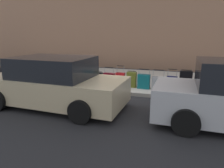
{
  "coord_description": "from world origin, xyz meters",
  "views": [
    {
      "loc": [
        -2.4,
        7.13,
        2.25
      ],
      "look_at": [
        -0.2,
        0.23,
        0.47
      ],
      "focal_mm": 32.45,
      "sensor_mm": 36.0,
      "label": 1
    }
  ],
  "objects_px": {
    "suitcase_navy_10": "(86,77)",
    "fire_hydrant": "(57,73)",
    "suitcase_red_0": "(216,84)",
    "suitcase_red_7": "(120,80)",
    "suitcase_navy_3": "(172,84)",
    "bollard_post": "(42,74)",
    "suitcase_maroon_8": "(109,79)",
    "parked_car_beige_1": "(54,83)",
    "suitcase_silver_4": "(158,83)",
    "suitcase_black_2": "(185,81)",
    "suitcase_teal_5": "(144,81)",
    "suitcase_maroon_1": "(200,86)",
    "suitcase_olive_6": "(132,80)",
    "suitcase_black_9": "(98,79)",
    "suitcase_silver_11": "(74,77)"
  },
  "relations": [
    {
      "from": "suitcase_navy_3",
      "to": "suitcase_red_7",
      "type": "relative_size",
      "value": 0.96
    },
    {
      "from": "suitcase_olive_6",
      "to": "suitcase_silver_11",
      "type": "height_order",
      "value": "suitcase_silver_11"
    },
    {
      "from": "suitcase_silver_4",
      "to": "suitcase_silver_11",
      "type": "distance_m",
      "value": 3.66
    },
    {
      "from": "suitcase_navy_10",
      "to": "fire_hydrant",
      "type": "relative_size",
      "value": 0.8
    },
    {
      "from": "suitcase_red_0",
      "to": "suitcase_navy_10",
      "type": "bearing_deg",
      "value": -0.13
    },
    {
      "from": "suitcase_olive_6",
      "to": "parked_car_beige_1",
      "type": "bearing_deg",
      "value": 52.85
    },
    {
      "from": "suitcase_silver_4",
      "to": "suitcase_maroon_8",
      "type": "relative_size",
      "value": 1.0
    },
    {
      "from": "suitcase_navy_10",
      "to": "bollard_post",
      "type": "height_order",
      "value": "bollard_post"
    },
    {
      "from": "suitcase_black_2",
      "to": "bollard_post",
      "type": "bearing_deg",
      "value": 1.72
    },
    {
      "from": "suitcase_silver_4",
      "to": "parked_car_beige_1",
      "type": "height_order",
      "value": "parked_car_beige_1"
    },
    {
      "from": "suitcase_navy_3",
      "to": "bollard_post",
      "type": "height_order",
      "value": "suitcase_navy_3"
    },
    {
      "from": "suitcase_silver_4",
      "to": "suitcase_red_7",
      "type": "height_order",
      "value": "suitcase_red_7"
    },
    {
      "from": "suitcase_silver_4",
      "to": "fire_hydrant",
      "type": "bearing_deg",
      "value": -0.19
    },
    {
      "from": "suitcase_maroon_1",
      "to": "fire_hydrant",
      "type": "xyz_separation_m",
      "value": [
        6.04,
        -0.08,
        0.12
      ]
    },
    {
      "from": "suitcase_maroon_1",
      "to": "suitcase_teal_5",
      "type": "distance_m",
      "value": 2.09
    },
    {
      "from": "suitcase_maroon_8",
      "to": "parked_car_beige_1",
      "type": "distance_m",
      "value": 2.71
    },
    {
      "from": "suitcase_olive_6",
      "to": "fire_hydrant",
      "type": "height_order",
      "value": "fire_hydrant"
    },
    {
      "from": "suitcase_teal_5",
      "to": "suitcase_silver_11",
      "type": "height_order",
      "value": "suitcase_teal_5"
    },
    {
      "from": "suitcase_red_0",
      "to": "bollard_post",
      "type": "distance_m",
      "value": 7.26
    },
    {
      "from": "suitcase_red_7",
      "to": "fire_hydrant",
      "type": "xyz_separation_m",
      "value": [
        2.98,
        -0.02,
        0.11
      ]
    },
    {
      "from": "suitcase_silver_4",
      "to": "parked_car_beige_1",
      "type": "distance_m",
      "value": 3.93
    },
    {
      "from": "suitcase_red_7",
      "to": "fire_hydrant",
      "type": "relative_size",
      "value": 1.13
    },
    {
      "from": "suitcase_black_2",
      "to": "suitcase_teal_5",
      "type": "distance_m",
      "value": 1.56
    },
    {
      "from": "suitcase_red_0",
      "to": "suitcase_silver_11",
      "type": "relative_size",
      "value": 1.34
    },
    {
      "from": "suitcase_black_2",
      "to": "suitcase_maroon_8",
      "type": "height_order",
      "value": "suitcase_black_2"
    },
    {
      "from": "suitcase_maroon_8",
      "to": "suitcase_navy_3",
      "type": "bearing_deg",
      "value": 179.15
    },
    {
      "from": "suitcase_red_0",
      "to": "suitcase_navy_10",
      "type": "height_order",
      "value": "suitcase_red_0"
    },
    {
      "from": "suitcase_silver_4",
      "to": "suitcase_black_9",
      "type": "bearing_deg",
      "value": -1.06
    },
    {
      "from": "suitcase_black_2",
      "to": "suitcase_navy_10",
      "type": "relative_size",
      "value": 1.35
    },
    {
      "from": "suitcase_maroon_1",
      "to": "parked_car_beige_1",
      "type": "relative_size",
      "value": 0.14
    },
    {
      "from": "suitcase_teal_5",
      "to": "suitcase_black_2",
      "type": "bearing_deg",
      "value": -177.9
    },
    {
      "from": "suitcase_olive_6",
      "to": "parked_car_beige_1",
      "type": "xyz_separation_m",
      "value": [
        1.94,
        2.57,
        0.29
      ]
    },
    {
      "from": "suitcase_black_9",
      "to": "suitcase_maroon_8",
      "type": "bearing_deg",
      "value": 176.36
    },
    {
      "from": "suitcase_navy_3",
      "to": "suitcase_silver_4",
      "type": "relative_size",
      "value": 1.06
    },
    {
      "from": "suitcase_maroon_1",
      "to": "suitcase_teal_5",
      "type": "bearing_deg",
      "value": -1.51
    },
    {
      "from": "suitcase_red_0",
      "to": "suitcase_olive_6",
      "type": "distance_m",
      "value": 3.12
    },
    {
      "from": "suitcase_black_9",
      "to": "parked_car_beige_1",
      "type": "relative_size",
      "value": 0.13
    },
    {
      "from": "suitcase_navy_3",
      "to": "bollard_post",
      "type": "relative_size",
      "value": 1.27
    },
    {
      "from": "suitcase_red_7",
      "to": "suitcase_maroon_8",
      "type": "height_order",
      "value": "suitcase_red_7"
    },
    {
      "from": "suitcase_silver_4",
      "to": "suitcase_maroon_8",
      "type": "height_order",
      "value": "suitcase_silver_4"
    },
    {
      "from": "bollard_post",
      "to": "suitcase_silver_11",
      "type": "bearing_deg",
      "value": -174.61
    },
    {
      "from": "suitcase_black_2",
      "to": "suitcase_black_9",
      "type": "xyz_separation_m",
      "value": [
        3.56,
        0.0,
        -0.13
      ]
    },
    {
      "from": "suitcase_red_7",
      "to": "suitcase_silver_11",
      "type": "bearing_deg",
      "value": -0.41
    },
    {
      "from": "suitcase_olive_6",
      "to": "suitcase_silver_11",
      "type": "xyz_separation_m",
      "value": [
        2.58,
        0.06,
        -0.05
      ]
    },
    {
      "from": "suitcase_red_0",
      "to": "fire_hydrant",
      "type": "height_order",
      "value": "suitcase_red_0"
    },
    {
      "from": "parked_car_beige_1",
      "to": "suitcase_teal_5",
      "type": "bearing_deg",
      "value": -134.68
    },
    {
      "from": "suitcase_maroon_1",
      "to": "suitcase_red_7",
      "type": "relative_size",
      "value": 0.72
    },
    {
      "from": "suitcase_black_9",
      "to": "suitcase_silver_11",
      "type": "xyz_separation_m",
      "value": [
        1.1,
        0.04,
        -0.0
      ]
    },
    {
      "from": "suitcase_teal_5",
      "to": "suitcase_maroon_8",
      "type": "xyz_separation_m",
      "value": [
        1.46,
        -0.02,
        -0.02
      ]
    },
    {
      "from": "suitcase_red_0",
      "to": "suitcase_red_7",
      "type": "bearing_deg",
      "value": 0.94
    }
  ]
}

